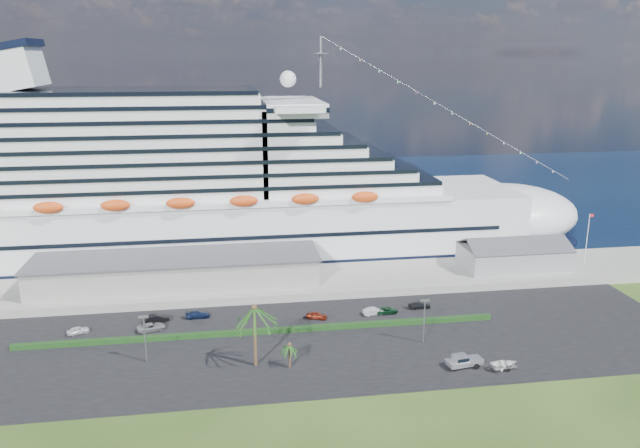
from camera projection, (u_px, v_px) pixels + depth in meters
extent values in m
plane|color=#2B4316|center=(319.00, 373.00, 100.80)|extent=(420.00, 420.00, 0.00)
cube|color=black|center=(310.00, 343.00, 111.27)|extent=(140.00, 38.00, 0.12)
cube|color=gray|center=(293.00, 282.00, 138.70)|extent=(240.00, 20.00, 1.80)
cube|color=black|center=(266.00, 197.00, 224.76)|extent=(420.00, 160.00, 0.02)
cube|color=silver|center=(203.00, 226.00, 156.82)|extent=(160.00, 30.00, 16.00)
ellipsoid|color=silver|center=(503.00, 214.00, 168.37)|extent=(40.00, 30.00, 16.00)
cube|color=black|center=(204.00, 252.00, 158.62)|extent=(164.00, 30.60, 2.40)
cube|color=silver|center=(148.00, 141.00, 149.38)|extent=(128.00, 26.00, 24.80)
cube|color=silver|center=(292.00, 107.00, 152.34)|extent=(14.00, 38.00, 3.20)
cube|color=silver|center=(15.00, 67.00, 140.74)|extent=(11.58, 14.00, 11.58)
cylinder|color=gray|center=(321.00, 62.00, 150.57)|extent=(0.70, 0.70, 12.00)
ellipsoid|color=#DD4814|center=(180.00, 203.00, 138.59)|extent=(90.00, 2.40, 2.60)
ellipsoid|color=#DD4814|center=(188.00, 176.00, 168.72)|extent=(90.00, 2.40, 2.60)
cube|color=black|center=(203.00, 223.00, 156.61)|extent=(144.00, 30.40, 0.90)
cube|color=gray|center=(177.00, 271.00, 134.07)|extent=(60.00, 14.00, 6.00)
cube|color=#4C4C54|center=(176.00, 257.00, 133.25)|extent=(61.00, 15.00, 0.40)
cube|color=gray|center=(514.00, 257.00, 145.33)|extent=(24.00, 12.00, 4.80)
cube|color=#4C4C54|center=(521.00, 246.00, 141.52)|extent=(24.00, 6.31, 2.74)
cube|color=#4C4C54|center=(509.00, 238.00, 147.24)|extent=(24.00, 6.31, 2.74)
cylinder|color=silver|center=(587.00, 238.00, 146.98)|extent=(0.16, 0.16, 12.00)
cube|color=red|center=(592.00, 215.00, 145.57)|extent=(1.00, 0.04, 0.70)
cube|color=black|center=(263.00, 331.00, 114.75)|extent=(88.00, 1.10, 0.90)
cylinder|color=gray|center=(145.00, 340.00, 103.30)|extent=(0.24, 0.24, 8.00)
cube|color=gray|center=(143.00, 317.00, 102.22)|extent=(1.60, 0.35, 0.35)
cylinder|color=gray|center=(424.00, 322.00, 110.23)|extent=(0.24, 0.24, 8.00)
cube|color=gray|center=(425.00, 300.00, 109.14)|extent=(1.60, 0.35, 0.35)
cylinder|color=#47301E|center=(255.00, 337.00, 101.78)|extent=(0.54, 0.54, 10.50)
sphere|color=#47301E|center=(254.00, 307.00, 100.40)|extent=(0.98, 0.98, 0.98)
cylinder|color=#47301E|center=(290.00, 356.00, 101.98)|extent=(0.35, 0.35, 4.20)
sphere|color=#47301E|center=(290.00, 345.00, 101.43)|extent=(0.73, 0.73, 0.73)
imported|color=silver|center=(78.00, 330.00, 114.57)|extent=(4.27, 3.12, 1.35)
imported|color=black|center=(157.00, 318.00, 119.65)|extent=(4.75, 2.24, 1.50)
imported|color=#93959B|center=(151.00, 327.00, 115.87)|extent=(5.57, 3.79, 1.42)
imported|color=#131F43|center=(198.00, 315.00, 121.47)|extent=(4.66, 2.03, 1.34)
imported|color=maroon|center=(317.00, 315.00, 121.02)|extent=(4.36, 2.92, 1.38)
imported|color=silver|center=(374.00, 311.00, 122.86)|extent=(4.57, 1.99, 1.46)
imported|color=#0D361C|center=(386.00, 310.00, 123.58)|extent=(4.74, 2.34, 1.29)
imported|color=black|center=(419.00, 305.00, 126.11)|extent=(4.63, 2.11, 1.31)
cylinder|color=black|center=(455.00, 368.00, 101.25)|extent=(0.91, 0.44, 0.87)
cylinder|color=black|center=(450.00, 362.00, 103.22)|extent=(0.91, 0.44, 0.87)
cylinder|color=black|center=(477.00, 367.00, 101.80)|extent=(0.91, 0.44, 0.87)
cylinder|color=black|center=(472.00, 361.00, 103.76)|extent=(0.91, 0.44, 0.87)
cube|color=#AAABB1|center=(465.00, 362.00, 102.43)|extent=(6.13, 3.07, 0.76)
cube|color=#AAABB1|center=(474.00, 359.00, 102.54)|extent=(2.91, 2.50, 0.60)
cube|color=#AAABB1|center=(460.00, 358.00, 102.12)|extent=(2.68, 2.41, 1.03)
cube|color=black|center=(460.00, 358.00, 102.09)|extent=(2.48, 2.43, 0.60)
cube|color=#AAABB1|center=(450.00, 362.00, 102.01)|extent=(1.29, 2.19, 0.38)
cube|color=gray|center=(504.00, 367.00, 101.61)|extent=(4.33, 2.07, 0.11)
cylinder|color=gray|center=(493.00, 368.00, 101.33)|extent=(1.98, 0.33, 0.07)
cylinder|color=black|center=(508.00, 370.00, 100.94)|extent=(0.60, 0.27, 0.58)
cylinder|color=black|center=(504.00, 365.00, 102.49)|extent=(0.60, 0.27, 0.58)
imported|color=white|center=(504.00, 364.00, 101.47)|extent=(4.97, 3.85, 0.95)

